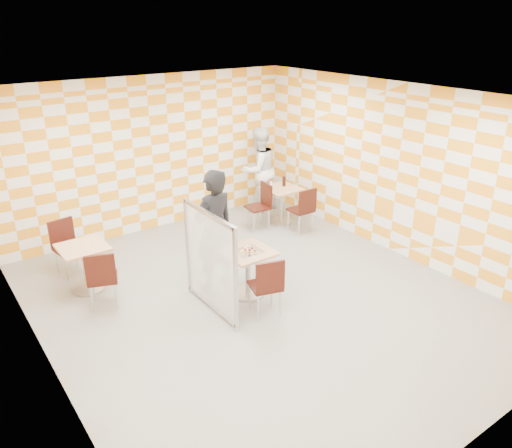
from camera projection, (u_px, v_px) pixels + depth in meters
The scene contains 15 objects.
room_shell at pixel (237, 197), 7.44m from camera, with size 7.00×7.00×7.00m.
main_table at pixel (248, 265), 7.55m from camera, with size 0.70×0.70×0.75m.
second_table at pixel (282, 199), 10.24m from camera, with size 0.70×0.70×0.75m.
empty_table at pixel (85, 260), 7.69m from camera, with size 0.70×0.70×0.75m.
chair_main_front at pixel (267, 283), 6.97m from camera, with size 0.52×0.53×0.92m.
chair_second_front at pixel (304, 207), 9.73m from camera, with size 0.43×0.44×0.92m.
chair_second_side at pixel (262, 202), 9.97m from camera, with size 0.48×0.47×0.92m.
chair_empty_near at pixel (102, 276), 7.17m from camera, with size 0.55×0.55×0.92m.
chair_empty_far at pixel (66, 242), 8.21m from camera, with size 0.48×0.49×0.92m.
partition at pixel (210, 262), 7.03m from camera, with size 0.08×1.38×1.55m.
man_dark at pixel (214, 231), 7.61m from camera, with size 0.71×0.46×1.93m, color black.
man_white at pixel (259, 170), 10.74m from camera, with size 0.89×0.70×1.84m, color white.
pizza_on_foil at pixel (248, 250), 7.43m from camera, with size 0.40×0.40×0.04m.
sport_bottle at pixel (271, 185), 10.07m from camera, with size 0.06×0.06×0.20m.
soda_bottle at pixel (284, 181), 10.22m from camera, with size 0.07×0.07×0.23m.
Camera 1 is at (-3.88, -5.31, 4.02)m, focal length 35.00 mm.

